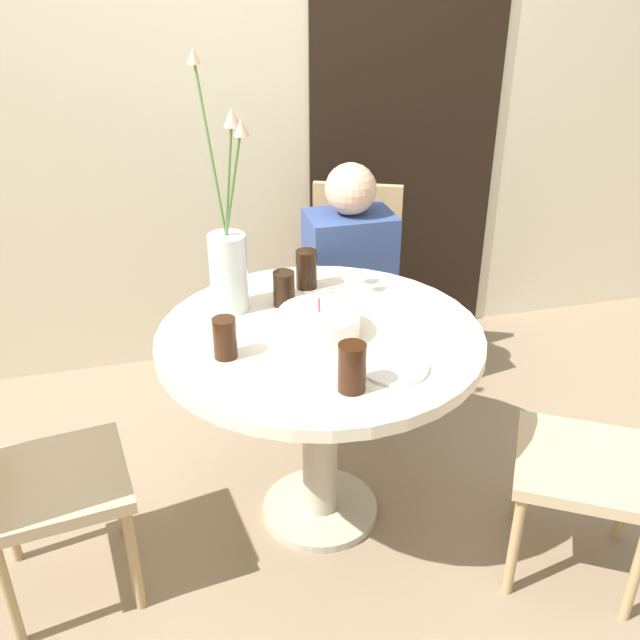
# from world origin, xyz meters

# --- Properties ---
(ground_plane) EXTENTS (16.00, 16.00, 0.00)m
(ground_plane) POSITION_xyz_m (0.00, 0.00, 0.00)
(ground_plane) COLOR #89755B
(wall_back) EXTENTS (8.00, 0.05, 2.60)m
(wall_back) POSITION_xyz_m (0.00, 1.23, 1.30)
(wall_back) COLOR beige
(wall_back) RESTS_ON ground_plane
(doorway_panel) EXTENTS (0.90, 0.01, 2.05)m
(doorway_panel) POSITION_xyz_m (0.72, 1.20, 1.02)
(doorway_panel) COLOR black
(doorway_panel) RESTS_ON ground_plane
(dining_table) EXTENTS (1.00, 1.00, 0.73)m
(dining_table) POSITION_xyz_m (0.00, 0.00, 0.59)
(dining_table) COLOR beige
(dining_table) RESTS_ON ground_plane
(chair_near_front) EXTENTS (0.53, 0.53, 0.88)m
(chair_near_front) POSITION_xyz_m (0.36, 0.83, 0.49)
(chair_near_front) COLOR tan
(chair_near_front) RESTS_ON ground_plane
(chair_far_back) EXTENTS (0.45, 0.45, 0.88)m
(chair_far_back) POSITION_xyz_m (-0.90, -0.12, 0.49)
(chair_far_back) COLOR tan
(chair_far_back) RESTS_ON ground_plane
(chair_left_flank) EXTENTS (0.55, 0.55, 0.88)m
(chair_left_flank) POSITION_xyz_m (0.77, -0.47, 0.49)
(chair_left_flank) COLOR tan
(chair_left_flank) RESTS_ON ground_plane
(birthday_cake) EXTENTS (0.25, 0.25, 0.12)m
(birthday_cake) POSITION_xyz_m (-0.01, -0.01, 0.76)
(birthday_cake) COLOR white
(birthday_cake) RESTS_ON dining_table
(flower_vase) EXTENTS (0.14, 0.23, 0.79)m
(flower_vase) POSITION_xyz_m (-0.24, 0.22, 0.90)
(flower_vase) COLOR silver
(flower_vase) RESTS_ON dining_table
(side_plate) EXTENTS (0.19, 0.19, 0.01)m
(side_plate) POSITION_xyz_m (0.15, -0.26, 0.73)
(side_plate) COLOR silver
(side_plate) RESTS_ON dining_table
(drink_glass_0) EXTENTS (0.07, 0.07, 0.13)m
(drink_glass_0) POSITION_xyz_m (0.04, 0.32, 0.79)
(drink_glass_0) COLOR black
(drink_glass_0) RESTS_ON dining_table
(drink_glass_1) EXTENTS (0.07, 0.07, 0.12)m
(drink_glass_1) POSITION_xyz_m (-0.07, 0.21, 0.78)
(drink_glass_1) COLOR black
(drink_glass_1) RESTS_ON dining_table
(drink_glass_2) EXTENTS (0.07, 0.07, 0.12)m
(drink_glass_2) POSITION_xyz_m (-0.30, -0.07, 0.79)
(drink_glass_2) COLOR #33190C
(drink_glass_2) RESTS_ON dining_table
(drink_glass_3) EXTENTS (0.08, 0.08, 0.14)m
(drink_glass_3) POSITION_xyz_m (-0.00, -0.33, 0.79)
(drink_glass_3) COLOR #33190C
(drink_glass_3) RESTS_ON dining_table
(person_guest) EXTENTS (0.34, 0.24, 1.04)m
(person_guest) POSITION_xyz_m (0.30, 0.68, 0.49)
(person_guest) COLOR #383333
(person_guest) RESTS_ON ground_plane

